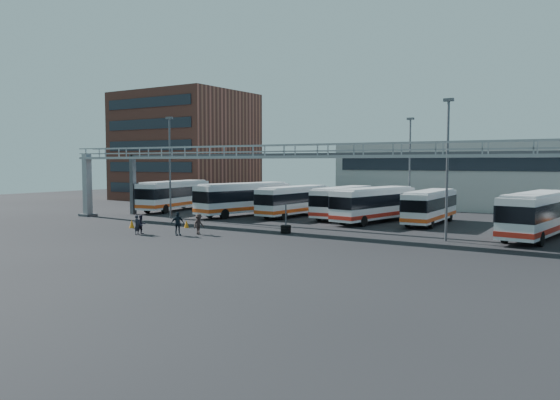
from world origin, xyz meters
The scene contains 21 objects.
ground centered at (0.00, 0.00, 0.00)m, with size 140.00×140.00×0.00m, color black.
gantry centered at (0.00, 5.87, 5.51)m, with size 51.40×5.15×7.10m.
apartment_building centered at (-34.00, 30.00, 8.00)m, with size 18.00×15.00×16.00m, color brown.
warehouse centered at (12.00, 38.00, 4.00)m, with size 42.00×14.00×8.00m, color #9E9E99.
light_pole_left centered at (-16.00, 8.00, 5.73)m, with size 0.70×0.35×10.21m.
light_pole_mid centered at (12.00, 7.00, 5.73)m, with size 0.70×0.35×10.21m.
light_pole_back centered at (4.00, 22.00, 5.73)m, with size 0.70×0.35×10.21m.
bus_0 centered at (-21.81, 14.69, 1.92)m, with size 4.55×11.73×3.48m.
bus_2 centered at (-11.32, 14.10, 1.93)m, with size 4.93×11.76×3.48m.
bus_3 centered at (-6.43, 16.28, 1.75)m, with size 3.00×10.54×3.16m.
bus_4 centered at (-1.31, 17.53, 1.76)m, with size 2.63×10.51×3.18m.
bus_5 centered at (2.89, 15.51, 1.83)m, with size 4.41×11.15×3.30m.
bus_6 centered at (7.73, 16.98, 1.72)m, with size 2.69×10.30×3.11m.
bus_8 centered at (17.39, 11.66, 1.91)m, with size 4.03×11.61×3.45m.
pedestrian_a centered at (-9.43, -2.53, 0.77)m, with size 0.56×0.37×1.55m, color black.
pedestrian_b centered at (-9.40, -2.12, 0.76)m, with size 0.74×0.58×1.53m, color #2A2533.
pedestrian_c centered at (-5.43, 0.16, 0.81)m, with size 1.05×0.60×1.63m, color #2E211E.
pedestrian_d centered at (-6.45, -1.15, 0.92)m, with size 1.08×0.45×1.85m, color black.
cone_left centered at (-13.09, 0.24, 0.36)m, with size 0.45×0.45×0.72m, color orange.
cone_right centered at (-9.26, 2.95, 0.33)m, with size 0.42×0.42×0.66m, color orange.
tire_stack centered at (0.01, 4.40, 0.40)m, with size 0.82×0.82×2.35m.
Camera 1 is at (22.94, -32.32, 5.71)m, focal length 35.00 mm.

